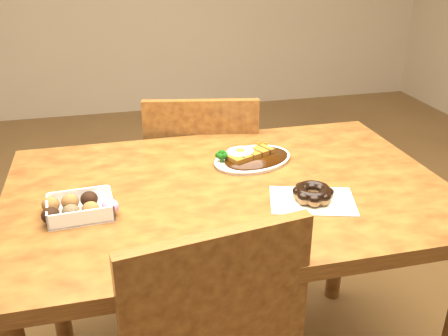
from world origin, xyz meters
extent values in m
cube|color=#4A220E|center=(0.00, 0.00, 0.73)|extent=(1.20, 0.80, 0.04)
cylinder|color=#4A220E|center=(-0.54, 0.34, 0.35)|extent=(0.06, 0.06, 0.71)
cylinder|color=#4A220E|center=(0.54, 0.34, 0.35)|extent=(0.06, 0.06, 0.71)
cube|color=#4A220E|center=(0.04, 0.60, 0.43)|extent=(0.49, 0.49, 0.04)
cylinder|color=#4A220E|center=(0.24, 0.73, 0.21)|extent=(0.04, 0.04, 0.41)
cylinder|color=#4A220E|center=(-0.09, 0.80, 0.21)|extent=(0.04, 0.04, 0.41)
cylinder|color=#4A220E|center=(0.18, 0.40, 0.21)|extent=(0.04, 0.04, 0.41)
cylinder|color=#4A220E|center=(-0.16, 0.47, 0.21)|extent=(0.04, 0.04, 0.41)
cube|color=#4A220E|center=(0.01, 0.41, 0.67)|extent=(0.40, 0.11, 0.40)
cube|color=#4A220E|center=(-0.13, -0.41, 0.67)|extent=(0.40, 0.09, 0.40)
ellipsoid|color=white|center=(0.11, 0.14, 0.76)|extent=(0.30, 0.25, 0.01)
ellipsoid|color=black|center=(0.12, 0.13, 0.76)|extent=(0.25, 0.21, 0.01)
cube|color=#6B380C|center=(0.11, 0.15, 0.77)|extent=(0.16, 0.11, 0.02)
ellipsoid|color=white|center=(0.08, 0.15, 0.78)|extent=(0.11, 0.10, 0.01)
ellipsoid|color=#FFB214|center=(0.08, 0.15, 0.78)|extent=(0.03, 0.03, 0.02)
cube|color=white|center=(-0.39, -0.06, 0.77)|extent=(0.16, 0.13, 0.04)
ellipsoid|color=black|center=(-0.46, -0.10, 0.77)|extent=(0.04, 0.04, 0.04)
ellipsoid|color=black|center=(-0.41, -0.09, 0.77)|extent=(0.04, 0.04, 0.04)
ellipsoid|color=brown|center=(-0.37, -0.09, 0.77)|extent=(0.04, 0.04, 0.04)
ellipsoid|color=pink|center=(-0.32, -0.09, 0.77)|extent=(0.04, 0.04, 0.04)
ellipsoid|color=brown|center=(-0.46, -0.04, 0.77)|extent=(0.04, 0.04, 0.04)
ellipsoid|color=brown|center=(-0.42, -0.04, 0.77)|extent=(0.04, 0.04, 0.04)
ellipsoid|color=black|center=(-0.37, -0.04, 0.77)|extent=(0.04, 0.04, 0.04)
cube|color=silver|center=(0.19, -0.14, 0.75)|extent=(0.25, 0.21, 0.00)
torus|color=olive|center=(0.19, -0.14, 0.77)|extent=(0.13, 0.13, 0.03)
torus|color=black|center=(0.19, -0.14, 0.78)|extent=(0.12, 0.12, 0.02)
camera|label=1|loc=(-0.30, -1.18, 1.37)|focal=40.00mm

